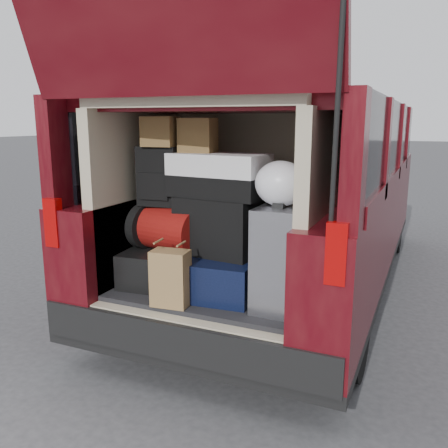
{
  "coord_description": "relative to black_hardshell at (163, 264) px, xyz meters",
  "views": [
    {
      "loc": [
        1.24,
        -2.5,
        1.63
      ],
      "look_at": [
        0.05,
        0.2,
        0.98
      ],
      "focal_mm": 38.0,
      "sensor_mm": 36.0,
      "label": 1
    }
  ],
  "objects": [
    {
      "name": "ground",
      "position": [
        0.4,
        -0.18,
        -0.67
      ],
      "size": [
        80.0,
        80.0,
        0.0
      ],
      "primitive_type": "plane",
      "color": "#343436",
      "rests_on": "ground"
    },
    {
      "name": "minivan",
      "position": [
        0.4,
        1.68,
        0.24
      ],
      "size": [
        1.9,
        5.35,
        2.77
      ],
      "color": "black",
      "rests_on": "ground"
    },
    {
      "name": "load_floor",
      "position": [
        0.4,
        0.1,
        -0.39
      ],
      "size": [
        1.24,
        1.05,
        0.55
      ],
      "primitive_type": "cube",
      "color": "black",
      "rests_on": "ground"
    },
    {
      "name": "black_hardshell",
      "position": [
        0.0,
        0.0,
        0.0
      ],
      "size": [
        0.48,
        0.62,
        0.23
      ],
      "primitive_type": "cube",
      "rotation": [
        0.0,
        0.0,
        0.1
      ],
      "color": "black",
      "rests_on": "load_floor"
    },
    {
      "name": "navy_hardshell",
      "position": [
        0.47,
        -0.05,
        0.0
      ],
      "size": [
        0.5,
        0.59,
        0.24
      ],
      "primitive_type": "cube",
      "rotation": [
        0.0,
        0.0,
        0.08
      ],
      "color": "black",
      "rests_on": "load_floor"
    },
    {
      "name": "silver_roller",
      "position": [
        0.87,
        -0.13,
        0.19
      ],
      "size": [
        0.26,
        0.41,
        0.6
      ],
      "primitive_type": "cube",
      "rotation": [
        0.0,
        0.0,
        -0.01
      ],
      "color": "silver",
      "rests_on": "load_floor"
    },
    {
      "name": "kraft_bag",
      "position": [
        0.27,
        -0.37,
        0.05
      ],
      "size": [
        0.23,
        0.16,
        0.34
      ],
      "primitive_type": "cube",
      "rotation": [
        0.0,
        0.0,
        0.1
      ],
      "color": "#9B7946",
      "rests_on": "load_floor"
    },
    {
      "name": "red_duffel",
      "position": [
        0.07,
        -0.03,
        0.26
      ],
      "size": [
        0.5,
        0.38,
        0.3
      ],
      "primitive_type": "cube",
      "rotation": [
        0.0,
        0.0,
        -0.2
      ],
      "color": "maroon",
      "rests_on": "black_hardshell"
    },
    {
      "name": "black_soft_case",
      "position": [
        0.42,
        -0.0,
        0.31
      ],
      "size": [
        0.54,
        0.36,
        0.37
      ],
      "primitive_type": "cube",
      "rotation": [
        0.0,
        0.0,
        -0.1
      ],
      "color": "black",
      "rests_on": "navy_hardshell"
    },
    {
      "name": "backpack",
      "position": [
        -0.0,
        -0.01,
        0.61
      ],
      "size": [
        0.28,
        0.19,
        0.39
      ],
      "primitive_type": "cube",
      "rotation": [
        0.0,
        0.0,
        0.08
      ],
      "color": "black",
      "rests_on": "red_duffel"
    },
    {
      "name": "twotone_duffel",
      "position": [
        0.41,
        0.02,
        0.63
      ],
      "size": [
        0.64,
        0.38,
        0.27
      ],
      "primitive_type": "cube",
      "rotation": [
        0.0,
        0.0,
        -0.11
      ],
      "color": "white",
      "rests_on": "black_soft_case"
    },
    {
      "name": "grocery_sack_lower",
      "position": [
        0.02,
        -0.03,
        0.89
      ],
      "size": [
        0.22,
        0.19,
        0.19
      ],
      "primitive_type": "cube",
      "rotation": [
        0.0,
        0.0,
        0.1
      ],
      "color": "olive",
      "rests_on": "backpack"
    },
    {
      "name": "grocery_sack_upper",
      "position": [
        0.25,
        0.05,
        0.87
      ],
      "size": [
        0.23,
        0.2,
        0.22
      ],
      "primitive_type": "cube",
      "rotation": [
        0.0,
        0.0,
        0.09
      ],
      "color": "olive",
      "rests_on": "twotone_duffel"
    },
    {
      "name": "plastic_bag_right",
      "position": [
        0.86,
        -0.12,
        0.62
      ],
      "size": [
        0.31,
        0.29,
        0.26
      ],
      "primitive_type": "ellipsoid",
      "rotation": [
        0.0,
        0.0,
        0.06
      ],
      "color": "silver",
      "rests_on": "silver_roller"
    }
  ]
}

